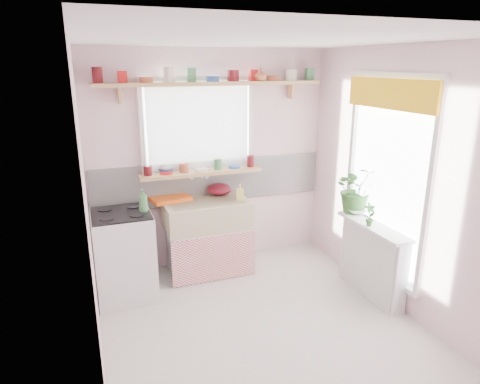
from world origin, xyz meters
name	(u,v)px	position (x,y,z in m)	size (l,w,h in m)	color
room	(291,158)	(0.66, 0.86, 1.37)	(3.20, 3.20, 3.20)	beige
sink_unit	(207,236)	(-0.15, 1.29, 0.43)	(0.95, 0.65, 1.11)	white
cooker	(124,255)	(-1.10, 1.05, 0.46)	(0.58, 0.58, 0.93)	white
radiator_ledge	(372,259)	(1.30, 0.20, 0.40)	(0.22, 0.95, 0.78)	white
windowsill	(201,173)	(-0.15, 1.48, 1.14)	(1.40, 0.22, 0.04)	tan
pine_shelf	(213,84)	(0.00, 1.47, 2.12)	(2.52, 0.24, 0.04)	tan
shelf_crockery	(213,76)	(0.00, 1.47, 2.20)	(2.47, 0.11, 0.12)	#590F14
sill_crockery	(200,166)	(-0.17, 1.48, 1.22)	(1.35, 0.11, 0.12)	#590F14
dish_tray	(169,198)	(-0.53, 1.50, 0.87)	(0.43, 0.32, 0.04)	orange
colander	(219,189)	(0.07, 1.50, 0.92)	(0.29, 0.29, 0.13)	maroon
jade_plant	(357,189)	(1.33, 0.60, 1.04)	(0.47, 0.41, 0.52)	#336428
fruit_bowl	(357,210)	(1.33, 0.57, 0.81)	(0.26, 0.26, 0.06)	white
herb_pot	(370,215)	(1.21, 0.20, 0.89)	(0.12, 0.08, 0.24)	#2F6327
soap_bottle_sink	(240,192)	(0.22, 1.22, 0.94)	(0.08, 0.08, 0.18)	#E5E465
sill_cup	(165,168)	(-0.55, 1.54, 1.21)	(0.13, 0.13, 0.10)	white
sill_bowl	(166,170)	(-0.54, 1.54, 1.19)	(0.18, 0.18, 0.06)	#30539D
shelf_vase	(260,75)	(0.53, 1.41, 2.21)	(0.13, 0.13, 0.14)	#B25B37
cooker_bottle	(143,200)	(-0.88, 1.01, 1.03)	(0.09, 0.09, 0.24)	#438749
fruit	(357,204)	(1.34, 0.58, 0.87)	(0.20, 0.14, 0.10)	#D55E11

